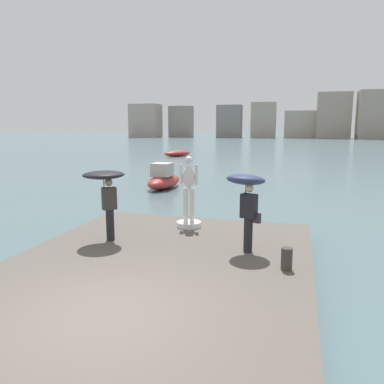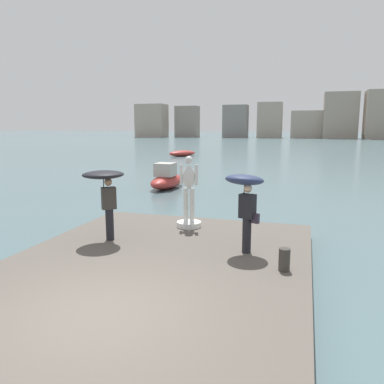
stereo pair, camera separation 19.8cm
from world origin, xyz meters
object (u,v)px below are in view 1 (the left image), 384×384
object	(u,v)px
onlooker_left	(105,184)
boat_mid	(177,153)
onlooker_right	(247,191)
mooring_bollard	(287,259)
boat_near	(164,179)
statue_white_figure	(189,201)

from	to	relation	value
onlooker_left	boat_mid	distance (m)	35.05
onlooker_left	onlooker_right	distance (m)	3.81
onlooker_right	mooring_bollard	size ratio (longest dim) A/B	4.04
boat_near	mooring_bollard	bearing A→B (deg)	-59.08
onlooker_right	statue_white_figure	bearing A→B (deg)	137.29
onlooker_left	boat_near	bearing A→B (deg)	102.08
onlooker_right	boat_mid	distance (m)	36.10
onlooker_left	boat_mid	bearing A→B (deg)	104.73
mooring_bollard	onlooker_left	bearing A→B (deg)	169.27
statue_white_figure	onlooker_left	bearing A→B (deg)	-131.63
onlooker_left	mooring_bollard	size ratio (longest dim) A/B	3.91
onlooker_right	boat_mid	bearing A→B (deg)	110.64
mooring_bollard	boat_mid	size ratio (longest dim) A/B	0.13
onlooker_left	boat_mid	xyz separation A→B (m)	(-8.91, 33.87, -1.63)
onlooker_right	mooring_bollard	world-z (taller)	onlooker_right
onlooker_right	boat_near	distance (m)	12.77
statue_white_figure	onlooker_right	size ratio (longest dim) A/B	1.11
mooring_bollard	boat_near	bearing A→B (deg)	120.92
onlooker_left	boat_near	distance (m)	11.53
boat_near	onlooker_right	bearing A→B (deg)	-60.73
mooring_bollard	boat_mid	world-z (taller)	mooring_bollard
statue_white_figure	onlooker_right	bearing A→B (deg)	-42.71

